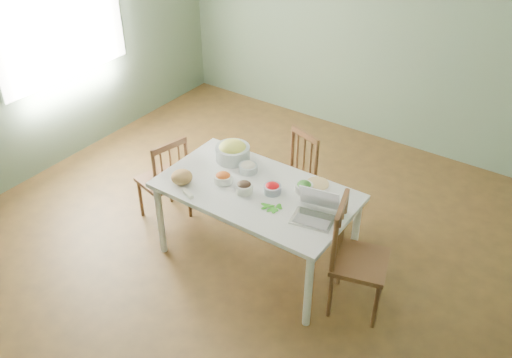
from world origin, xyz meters
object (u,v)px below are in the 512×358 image
Objects in this scene: chair_right at (361,259)px; bread_boule at (182,177)px; dining_table at (256,225)px; chair_far at (289,179)px; chair_left at (163,178)px; bowl_squash at (233,151)px; laptop at (313,209)px.

chair_right is 1.56m from bread_boule.
dining_table is 1.81× the size of chair_far.
chair_left is (-0.98, -0.66, 0.01)m from chair_far.
chair_right is 5.46× the size of bread_boule.
chair_left is 2.01m from chair_right.
chair_far is at bearing 96.84° from dining_table.
bread_boule is at bearing -103.64° from bowl_squash.
chair_left is 2.99× the size of bowl_squash.
chair_right is at bearing 2.27° from laptop.
chair_left is 5.08× the size of bread_boule.
laptop is (1.63, -0.09, 0.40)m from chair_left.
laptop is at bearing -18.95° from bowl_squash.
laptop reaches higher than bowl_squash.
chair_left is at bearing 74.51° from chair_right.
bread_boule is at bearing 177.70° from laptop.
chair_left reaches higher than chair_far.
bread_boule is at bearing -98.07° from chair_far.
chair_right is 3.22× the size of bowl_squash.
laptop is (1.00, -0.34, 0.02)m from bowl_squash.
bowl_squash is (-1.38, 0.25, 0.35)m from chair_right.
chair_right is at bearing 10.36° from bread_boule.
chair_far is 2.94× the size of bowl_squash.
chair_left is at bearing 165.46° from laptop.
chair_left is (-1.06, -0.00, 0.08)m from dining_table.
dining_table is 0.67m from chair_far.
bread_boule is (-0.55, -0.27, 0.43)m from dining_table.
bowl_squash is (0.13, 0.52, 0.03)m from bread_boule.
dining_table is 5.13× the size of laptop.
bread_boule is 0.59× the size of bowl_squash.
dining_table is 1.78× the size of chair_left.
dining_table is at bearing -31.07° from bowl_squash.
dining_table is 1.06m from chair_left.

